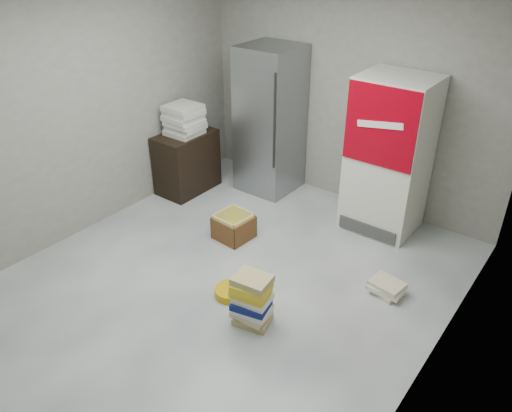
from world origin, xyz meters
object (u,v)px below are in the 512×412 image
at_px(coke_cooler, 389,156).
at_px(phonebook_stack_main, 252,300).
at_px(steel_fridge, 270,121).
at_px(wood_shelf, 187,162).
at_px(cardboard_box, 234,228).

distance_m(coke_cooler, phonebook_stack_main, 2.37).
distance_m(steel_fridge, wood_shelf, 1.23).
bearing_deg(phonebook_stack_main, cardboard_box, 127.01).
relative_size(coke_cooler, cardboard_box, 4.46).
bearing_deg(coke_cooler, cardboard_box, -133.46).
height_order(coke_cooler, cardboard_box, coke_cooler).
distance_m(steel_fridge, cardboard_box, 1.59).
relative_size(steel_fridge, wood_shelf, 2.37).
bearing_deg(phonebook_stack_main, steel_fridge, 113.66).
distance_m(wood_shelf, phonebook_stack_main, 2.78).
bearing_deg(phonebook_stack_main, wood_shelf, 136.87).
distance_m(coke_cooler, wood_shelf, 2.63).
relative_size(steel_fridge, phonebook_stack_main, 3.58).
height_order(steel_fridge, coke_cooler, steel_fridge).
bearing_deg(steel_fridge, phonebook_stack_main, -57.28).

